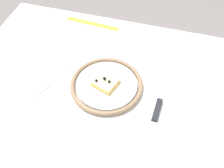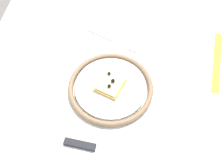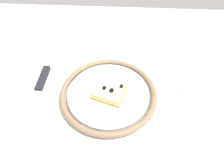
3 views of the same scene
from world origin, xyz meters
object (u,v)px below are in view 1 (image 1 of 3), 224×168
at_px(dining_table, 103,106).
at_px(measuring_tape, 93,24).
at_px(knife, 159,102).
at_px(plate, 107,85).
at_px(fork, 53,80).
at_px(pizza_slice_near, 106,83).

distance_m(dining_table, measuring_tape, 0.40).
xyz_separation_m(dining_table, knife, (0.20, 0.01, 0.10)).
height_order(dining_table, knife, knife).
bearing_deg(knife, plate, 173.94).
bearing_deg(fork, pizza_slice_near, 7.36).
bearing_deg(measuring_tape, dining_table, -62.55).
height_order(plate, measuring_tape, plate).
bearing_deg(plate, dining_table, -107.94).
bearing_deg(plate, fork, -172.36).
relative_size(plate, knife, 1.09).
relative_size(dining_table, plate, 4.13).
xyz_separation_m(plate, pizza_slice_near, (-0.00, -0.00, 0.01)).
bearing_deg(plate, measuring_tape, 116.48).
distance_m(pizza_slice_near, measuring_tape, 0.37).
relative_size(dining_table, knife, 4.51).
distance_m(fork, measuring_tape, 0.36).
xyz_separation_m(plate, knife, (0.20, -0.02, -0.01)).
bearing_deg(pizza_slice_near, knife, -5.56).
relative_size(dining_table, fork, 5.58).
distance_m(knife, measuring_tape, 0.50).
relative_size(knife, fork, 1.24).
bearing_deg(pizza_slice_near, plate, 23.77).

